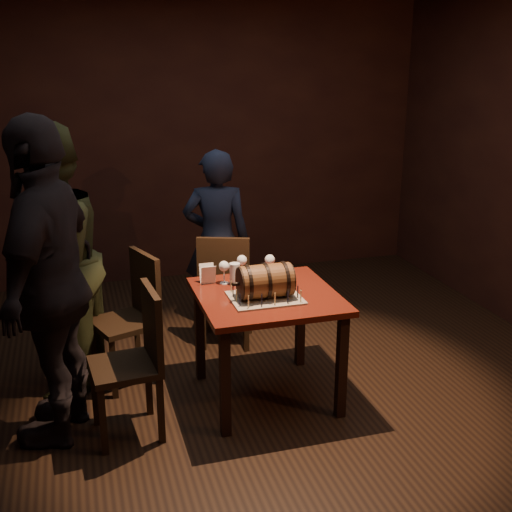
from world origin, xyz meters
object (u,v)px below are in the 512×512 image
object	(u,v)px
pub_table	(267,309)
person_back	(217,240)
wine_glass_right	(270,261)
chair_left_front	(137,354)
person_left_front	(51,283)
wine_glass_left	(224,267)
barrel_cake	(265,281)
chair_back	(225,284)
pint_of_ale	(235,274)
wine_glass_mid	(242,261)
chair_left_rear	(134,311)
person_left_rear	(52,263)

from	to	relation	value
pub_table	person_back	world-z (taller)	person_back
wine_glass_right	chair_left_front	xyz separation A→B (m)	(-0.99, -0.50, -0.35)
person_left_front	wine_glass_right	bearing A→B (deg)	124.86
wine_glass_left	chair_left_front	xyz separation A→B (m)	(-0.65, -0.45, -0.35)
barrel_cake	chair_left_front	distance (m)	0.91
chair_back	pub_table	bearing A→B (deg)	-84.77
barrel_cake	pint_of_ale	world-z (taller)	barrel_cake
chair_back	chair_left_front	size ratio (longest dim) A/B	1.00
chair_back	chair_left_front	xyz separation A→B (m)	(-0.79, -1.03, 0.00)
chair_back	wine_glass_mid	bearing A→B (deg)	-89.37
chair_left_rear	chair_left_front	size ratio (longest dim) A/B	1.00
wine_glass_right	person_left_rear	xyz separation A→B (m)	(-1.45, 0.22, 0.05)
pub_table	wine_glass_right	xyz separation A→B (m)	(0.12, 0.31, 0.23)
person_back	chair_left_rear	bearing A→B (deg)	57.35
wine_glass_mid	pint_of_ale	size ratio (longest dim) A/B	1.07
pint_of_ale	chair_back	world-z (taller)	chair_back
person_left_front	chair_back	bearing A→B (deg)	146.41
pub_table	person_left_rear	world-z (taller)	person_left_rear
person_back	chair_back	bearing A→B (deg)	98.03
pub_table	chair_back	bearing A→B (deg)	95.23
wine_glass_left	chair_back	size ratio (longest dim) A/B	0.17
barrel_cake	wine_glass_left	bearing A→B (deg)	118.00
wine_glass_left	chair_back	xyz separation A→B (m)	(0.15, 0.58, -0.35)
wine_glass_left	wine_glass_mid	distance (m)	0.18
barrel_cake	person_left_rear	distance (m)	1.44
pint_of_ale	chair_back	size ratio (longest dim) A/B	0.16
wine_glass_left	chair_left_rear	distance (m)	0.73
wine_glass_right	chair_back	size ratio (longest dim) A/B	0.17
chair_left_front	wine_glass_left	bearing A→B (deg)	34.61
wine_glass_left	person_left_front	xyz separation A→B (m)	(-1.11, -0.31, 0.11)
chair_left_rear	person_left_rear	world-z (taller)	person_left_rear
pint_of_ale	chair_left_front	xyz separation A→B (m)	(-0.72, -0.41, -0.30)
pub_table	chair_left_rear	world-z (taller)	chair_left_rear
person_left_rear	person_left_front	size ratio (longest dim) A/B	0.94
wine_glass_left	pint_of_ale	distance (m)	0.09
chair_back	pint_of_ale	bearing A→B (deg)	-97.30
barrel_cake	person_back	size ratio (longest dim) A/B	0.26
pint_of_ale	person_left_rear	size ratio (longest dim) A/B	0.08
person_left_rear	person_back	bearing A→B (deg)	136.91
wine_glass_left	person_back	distance (m)	1.03
wine_glass_left	chair_left_front	bearing A→B (deg)	-145.39
barrel_cake	person_left_rear	bearing A→B (deg)	154.37
wine_glass_left	chair_left_rear	size ratio (longest dim) A/B	0.17
wine_glass_mid	person_left_front	bearing A→B (deg)	-162.21
chair_left_front	person_back	size ratio (longest dim) A/B	0.61
wine_glass_mid	person_back	size ratio (longest dim) A/B	0.11
person_left_rear	chair_left_rear	bearing A→B (deg)	103.95
person_left_rear	pub_table	bearing A→B (deg)	85.35
pint_of_ale	person_back	xyz separation A→B (m)	(0.11, 1.05, -0.06)
wine_glass_right	person_left_front	xyz separation A→B (m)	(-1.45, -0.36, 0.11)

